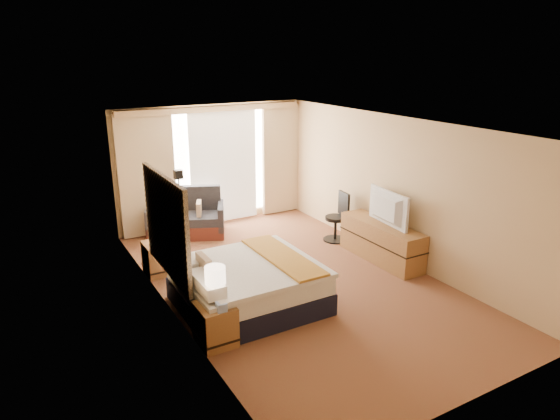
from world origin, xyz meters
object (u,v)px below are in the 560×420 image
desk_chair (338,219)px  lamp_left (215,276)px  lamp_right (156,216)px  television (383,208)px  bed (248,285)px  floor_lamp (179,194)px  nightstand_left (215,324)px  nightstand_right (158,258)px  loveseat (187,220)px  media_dresser (381,242)px

desk_chair → lamp_left: lamp_left is taller
lamp_right → television: bearing=-23.0°
bed → television: television is taller
floor_lamp → lamp_left: size_ratio=2.83×
lamp_right → television: 3.93m
nightstand_left → desk_chair: size_ratio=0.55×
lamp_left → floor_lamp: bearing=78.2°
television → lamp_right: bearing=72.4°
nightstand_left → floor_lamp: 3.53m
television → floor_lamp: bearing=56.7°
lamp_left → nightstand_left: bearing=99.6°
floor_lamp → television: floor_lamp is taller
nightstand_left → nightstand_right: bearing=90.0°
lamp_left → television: 3.79m
loveseat → lamp_left: lamp_left is taller
bed → lamp_left: (-0.80, -0.73, 0.63)m
nightstand_right → television: size_ratio=0.51×
lamp_left → lamp_right: bearing=89.5°
nightstand_left → nightstand_right: (0.00, 2.50, 0.00)m
media_dresser → floor_lamp: size_ratio=1.15×
bed → loveseat: size_ratio=1.13×
lamp_right → nightstand_right: bearing=-132.2°
media_dresser → desk_chair: desk_chair is taller
bed → television: size_ratio=1.83×
media_dresser → lamp_left: lamp_left is taller
nightstand_left → desk_chair: bearing=32.0°
desk_chair → television: (0.04, -1.26, 0.57)m
bed → desk_chair: (2.80, 1.58, 0.09)m
media_dresser → bed: 2.91m
television → media_dresser: bearing=-37.8°
nightstand_left → loveseat: (1.08, 4.09, 0.04)m
nightstand_left → television: size_ratio=0.51×
lamp_right → television: size_ratio=0.57×
nightstand_left → lamp_right: lamp_right is taller
desk_chair → lamp_right: size_ratio=1.62×
loveseat → floor_lamp: bearing=-91.9°
nightstand_left → television: bearing=15.3°
desk_chair → lamp_left: bearing=-140.2°
loveseat → lamp_right: lamp_right is taller
nightstand_right → floor_lamp: floor_lamp is taller
lamp_right → loveseat: bearing=56.0°
desk_chair → floor_lamp: bearing=166.4°
bed → television: 2.93m
bed → media_dresser: bearing=7.3°
floor_lamp → lamp_left: 3.47m
media_dresser → lamp_left: bearing=-163.4°
media_dresser → television: television is taller
loveseat → desk_chair: 3.13m
nightstand_right → media_dresser: 3.97m
nightstand_left → loveseat: 4.23m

